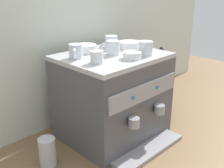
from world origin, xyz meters
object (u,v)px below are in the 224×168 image
object	(u,v)px
ceramic_cup_1	(76,51)
ceramic_cup_2	(145,48)
ceramic_bowl_1	(130,45)
coffee_grinder	(159,80)
ceramic_cup_4	(113,48)
milk_pitcher	(47,152)
ceramic_cup_0	(97,57)
ceramic_bowl_2	(85,49)
ceramic_bowl_0	(132,55)
ceramic_cup_3	(111,41)
espresso_machine	(113,96)

from	to	relation	value
ceramic_cup_1	ceramic_cup_2	distance (m)	0.37
ceramic_bowl_1	coffee_grinder	distance (m)	0.37
ceramic_cup_1	ceramic_cup_4	distance (m)	0.20
milk_pitcher	ceramic_cup_4	bearing A→B (deg)	-1.29
milk_pitcher	ceramic_cup_0	bearing A→B (deg)	-15.06
ceramic_bowl_2	ceramic_bowl_0	bearing A→B (deg)	-72.90
ceramic_cup_4	coffee_grinder	world-z (taller)	ceramic_cup_4
ceramic_bowl_0	ceramic_bowl_1	distance (m)	0.23
ceramic_bowl_1	milk_pitcher	xyz separation A→B (m)	(-0.62, -0.02, -0.43)
ceramic_cup_4	ceramic_bowl_2	world-z (taller)	ceramic_cup_4
ceramic_cup_3	ceramic_bowl_0	size ratio (longest dim) A/B	0.99
ceramic_cup_3	milk_pitcher	world-z (taller)	ceramic_cup_3
ceramic_bowl_2	ceramic_cup_0	bearing A→B (deg)	-115.50
ceramic_cup_0	ceramic_cup_4	distance (m)	0.18
ceramic_cup_2	espresso_machine	bearing A→B (deg)	130.43
milk_pitcher	ceramic_cup_1	bearing A→B (deg)	14.53
ceramic_cup_3	ceramic_bowl_1	world-z (taller)	ceramic_cup_3
ceramic_cup_1	ceramic_cup_4	bearing A→B (deg)	-21.65
ceramic_bowl_2	milk_pitcher	size ratio (longest dim) A/B	0.85
ceramic_cup_0	coffee_grinder	size ratio (longest dim) A/B	0.18
ceramic_cup_0	ceramic_bowl_0	distance (m)	0.19
ceramic_cup_3	ceramic_bowl_0	bearing A→B (deg)	-113.23
ceramic_cup_4	coffee_grinder	distance (m)	0.51
espresso_machine	ceramic_bowl_1	xyz separation A→B (m)	(0.17, 0.03, 0.26)
ceramic_bowl_0	coffee_grinder	bearing A→B (deg)	15.11
milk_pitcher	ceramic_bowl_0	bearing A→B (deg)	-17.12
espresso_machine	ceramic_bowl_1	distance (m)	0.32
ceramic_cup_4	milk_pitcher	bearing A→B (deg)	178.71
ceramic_cup_1	ceramic_bowl_2	xyz separation A→B (m)	(0.12, 0.07, -0.02)
ceramic_cup_1	ceramic_cup_2	world-z (taller)	ceramic_cup_2
coffee_grinder	milk_pitcher	world-z (taller)	coffee_grinder
espresso_machine	ceramic_bowl_0	bearing A→B (deg)	-85.62
espresso_machine	ceramic_bowl_0	size ratio (longest dim) A/B	5.90
ceramic_cup_1	ceramic_bowl_0	size ratio (longest dim) A/B	0.95
ceramic_cup_0	ceramic_bowl_1	size ratio (longest dim) A/B	0.64
coffee_grinder	ceramic_cup_4	bearing A→B (deg)	177.36
ceramic_cup_1	ceramic_cup_3	world-z (taller)	ceramic_cup_1
ceramic_bowl_1	ceramic_cup_3	bearing A→B (deg)	113.66
ceramic_cup_4	ceramic_bowl_0	xyz separation A→B (m)	(0.01, -0.13, -0.02)
espresso_machine	ceramic_cup_2	bearing A→B (deg)	-49.57
ceramic_bowl_2	coffee_grinder	distance (m)	0.58
ceramic_cup_1	ceramic_bowl_1	world-z (taller)	ceramic_cup_1
ceramic_bowl_0	ceramic_bowl_2	distance (m)	0.28
ceramic_cup_1	coffee_grinder	bearing A→B (deg)	-8.82
ceramic_cup_4	ceramic_bowl_2	distance (m)	0.16
ceramic_cup_3	milk_pitcher	bearing A→B (deg)	-167.22
ceramic_cup_2	ceramic_cup_3	xyz separation A→B (m)	(0.01, 0.27, -0.00)
ceramic_cup_0	ceramic_cup_2	xyz separation A→B (m)	(0.29, -0.07, 0.01)
ceramic_cup_0	milk_pitcher	bearing A→B (deg)	164.94
ceramic_cup_3	ceramic_cup_4	xyz separation A→B (m)	(-0.13, -0.14, 0.00)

